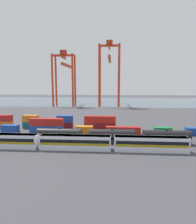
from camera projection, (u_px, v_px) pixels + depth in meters
ground_plane at (97, 115)px, 116.13m from camera, size 420.00×420.00×0.00m
harbour_water at (104, 101)px, 207.40m from camera, size 400.00×110.00×0.01m
passenger_train at (75, 142)px, 53.92m from camera, size 58.79×3.14×3.90m
freight_tank_row at (139, 136)px, 59.61m from camera, size 61.30×2.97×4.43m
shipping_container_0 at (10, 128)px, 73.93m from camera, size 6.04×2.44×2.60m
shipping_container_1 at (47, 129)px, 72.93m from camera, size 12.10×2.44×2.60m
shipping_container_2 at (46, 122)px, 72.57m from camera, size 12.10×2.44×2.60m
shipping_container_3 at (84, 130)px, 71.93m from camera, size 6.04×2.44×2.60m
shipping_container_4 at (123, 130)px, 70.93m from camera, size 12.10×2.44×2.60m
shipping_container_5 at (163, 131)px, 69.93m from camera, size 6.04×2.44×2.60m
shipping_container_9 at (31, 125)px, 80.38m from camera, size 6.04×2.44×2.60m
shipping_container_10 at (31, 118)px, 80.02m from camera, size 6.04×2.44×2.60m
shipping_container_11 at (65, 125)px, 79.37m from camera, size 6.04×2.44×2.60m
shipping_container_12 at (65, 119)px, 79.02m from camera, size 6.04×2.44×2.60m
shipping_container_13 at (100, 126)px, 78.37m from camera, size 12.10×2.44×2.60m
shipping_container_14 at (100, 119)px, 78.01m from camera, size 12.10×2.44×2.60m
gantry_crane_west at (65, 72)px, 163.62m from camera, size 17.54×36.20×43.85m
gantry_crane_central at (109, 67)px, 160.87m from camera, size 16.79×40.90×50.81m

